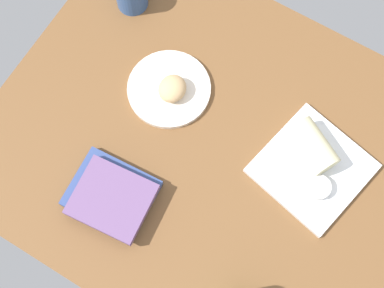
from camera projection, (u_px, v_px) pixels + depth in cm
name	position (u px, v px, depth cm)	size (l,w,h in cm)	color
dining_table	(211.00, 149.00, 138.07)	(110.00, 90.00, 4.00)	brown
round_plate	(169.00, 89.00, 140.21)	(21.53, 21.53, 1.40)	silver
scone_pastry	(172.00, 89.00, 136.98)	(7.64, 6.90, 4.59)	tan
square_plate	(312.00, 168.00, 133.61)	(24.02, 24.02, 1.60)	white
sauce_cup	(318.00, 188.00, 129.92)	(5.95, 5.95, 2.49)	silver
breakfast_wrap	(313.00, 146.00, 130.82)	(7.04, 7.04, 12.82)	beige
book_stack	(112.00, 196.00, 129.88)	(21.41, 18.69, 4.84)	#33477F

